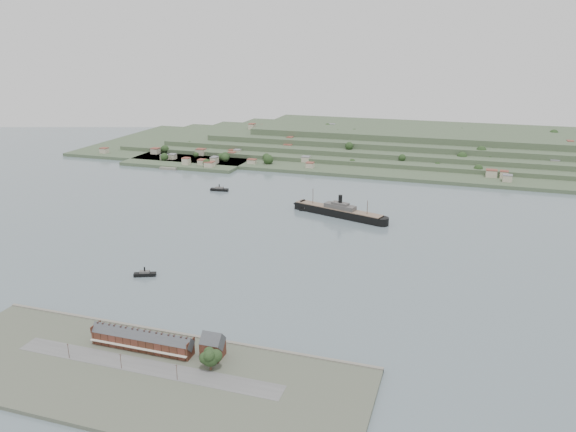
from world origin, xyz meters
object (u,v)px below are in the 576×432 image
(fig_tree, at_px, (211,357))
(gabled_building, at_px, (213,346))
(steamship, at_px, (336,211))
(terrace_row, at_px, (142,340))
(tugboat, at_px, (145,274))

(fig_tree, bearing_deg, gabled_building, 110.33)
(gabled_building, distance_m, steamship, 250.73)
(terrace_row, relative_size, steamship, 0.58)
(terrace_row, height_order, tugboat, terrace_row)
(terrace_row, xyz_separation_m, steamship, (40.95, 254.70, -2.45))
(steamship, distance_m, tugboat, 193.70)
(gabled_building, xyz_separation_m, tugboat, (-88.08, 80.00, -6.57))
(terrace_row, height_order, fig_tree, fig_tree)
(gabled_building, bearing_deg, tugboat, 137.75)
(fig_tree, bearing_deg, tugboat, 135.34)
(terrace_row, bearing_deg, gabled_building, 6.12)
(terrace_row, bearing_deg, steamship, 80.87)
(terrace_row, height_order, gabled_building, gabled_building)
(steamship, height_order, tugboat, steamship)
(terrace_row, height_order, steamship, steamship)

